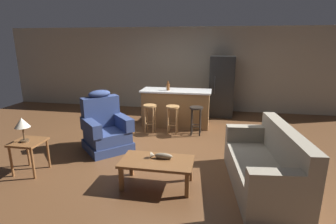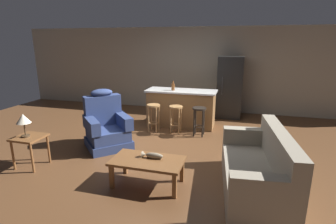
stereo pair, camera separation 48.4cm
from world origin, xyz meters
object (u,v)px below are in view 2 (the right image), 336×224
at_px(kitchen_island, 181,108).
at_px(bar_stool_middle, 176,114).
at_px(bottle_tall_green, 173,87).
at_px(recliner_near_lamp, 107,127).
at_px(refrigerator, 230,87).
at_px(bar_stool_left, 154,113).
at_px(table_lamp, 23,120).
at_px(end_table, 30,142).
at_px(fish_figurine, 152,155).
at_px(bar_stool_right, 199,116).
at_px(coffee_table, 147,163).
at_px(couch, 259,171).

bearing_deg(kitchen_island, bar_stool_middle, -88.64).
relative_size(bar_stool_middle, bottle_tall_green, 2.78).
bearing_deg(recliner_near_lamp, refrigerator, 97.44).
xyz_separation_m(recliner_near_lamp, bar_stool_left, (0.65, 1.17, 0.05)).
bearing_deg(bar_stool_middle, table_lamp, -131.01).
bearing_deg(recliner_near_lamp, end_table, -79.43).
bearing_deg(fish_figurine, recliner_near_lamp, 140.53).
xyz_separation_m(table_lamp, bar_stool_left, (1.53, 2.40, -0.40)).
xyz_separation_m(recliner_near_lamp, refrigerator, (2.36, 3.00, 0.46)).
height_order(bar_stool_left, refrigerator, refrigerator).
relative_size(end_table, bar_stool_right, 0.82).
xyz_separation_m(coffee_table, bar_stool_middle, (-0.16, 2.41, 0.11)).
relative_size(coffee_table, recliner_near_lamp, 0.92).
bearing_deg(table_lamp, kitchen_island, 55.63).
bearing_deg(coffee_table, refrigerator, 76.86).
xyz_separation_m(coffee_table, end_table, (-2.21, 0.04, 0.10)).
height_order(bar_stool_right, refrigerator, refrigerator).
distance_m(bar_stool_middle, bar_stool_right, 0.56).
xyz_separation_m(coffee_table, bar_stool_right, (0.41, 2.41, 0.11)).
xyz_separation_m(fish_figurine, bar_stool_right, (0.35, 2.34, 0.01)).
distance_m(fish_figurine, bar_stool_right, 2.36).
bearing_deg(kitchen_island, table_lamp, -124.37).
relative_size(recliner_near_lamp, kitchen_island, 0.67).
xyz_separation_m(bar_stool_left, bar_stool_middle, (0.56, 0.00, 0.00)).
relative_size(couch, bottle_tall_green, 8.09).
bearing_deg(coffee_table, bar_stool_middle, 93.71).
bearing_deg(fish_figurine, end_table, -179.13).
relative_size(coffee_table, fish_figurine, 3.24).
distance_m(coffee_table, recliner_near_lamp, 1.85).
bearing_deg(bar_stool_right, end_table, -137.78).
distance_m(bar_stool_left, bottle_tall_green, 0.87).
distance_m(table_lamp, bottle_tall_green, 3.50).
distance_m(recliner_near_lamp, bar_stool_left, 1.34).
relative_size(couch, bar_stool_left, 2.91).
bearing_deg(coffee_table, bar_stool_right, 80.46).
bearing_deg(end_table, bar_stool_left, 57.85).
bearing_deg(fish_figurine, bottle_tall_green, 98.35).
bearing_deg(refrigerator, bar_stool_left, -133.02).
height_order(bar_stool_left, bottle_tall_green, bottle_tall_green).
height_order(fish_figurine, recliner_near_lamp, recliner_near_lamp).
bearing_deg(table_lamp, fish_figurine, 1.61).
distance_m(fish_figurine, couch, 1.59).
height_order(end_table, bar_stool_middle, bar_stool_middle).
distance_m(fish_figurine, bottle_tall_green, 2.97).
xyz_separation_m(fish_figurine, table_lamp, (-2.30, -0.06, 0.41)).
bearing_deg(table_lamp, end_table, 39.92).
height_order(coffee_table, bottle_tall_green, bottle_tall_green).
bearing_deg(recliner_near_lamp, bottle_tall_green, 105.51).
bearing_deg(bottle_tall_green, table_lamp, -122.42).
bearing_deg(refrigerator, table_lamp, -127.40).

